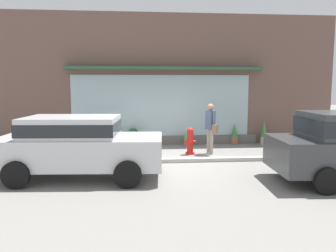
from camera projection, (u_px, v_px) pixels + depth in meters
name	position (u px, v px, depth m)	size (l,w,h in m)	color
ground_plane	(173.00, 161.00, 10.44)	(60.00, 60.00, 0.00)	gray
curb_strip	(174.00, 160.00, 10.23)	(14.00, 0.24, 0.12)	#B2B2AD
storefront	(165.00, 81.00, 13.28)	(14.00, 0.81, 5.22)	brown
fire_hydrant	(190.00, 141.00, 11.40)	(0.39, 0.36, 0.93)	red
pedestrian_with_handbag	(211.00, 124.00, 11.39)	(0.35, 0.66, 1.75)	#9E9384
parked_car_silver	(78.00, 143.00, 8.40)	(4.26, 2.20, 1.59)	silver
potted_plant_doorstep	(133.00, 136.00, 13.05)	(0.38, 0.38, 0.71)	#4C4C51
potted_plant_low_front	(264.00, 133.00, 13.36)	(0.26, 0.26, 1.00)	#B7B2A3
potted_plant_corner_tall	(188.00, 140.00, 12.96)	(0.35, 0.35, 0.49)	#9E6042
potted_plant_window_left	(235.00, 134.00, 13.46)	(0.30, 0.30, 0.85)	#9E6042
potted_plant_trailing_edge	(104.00, 137.00, 12.67)	(0.48, 0.48, 0.71)	#33473D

